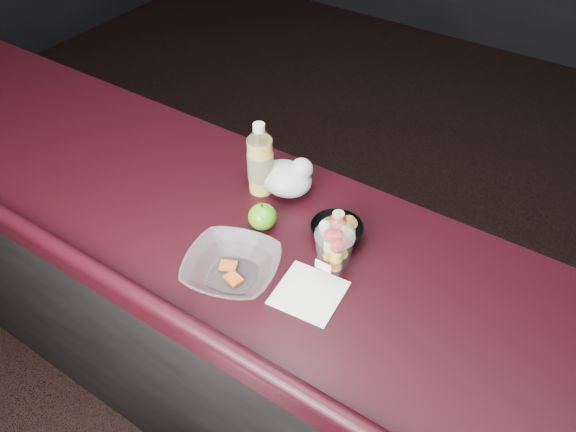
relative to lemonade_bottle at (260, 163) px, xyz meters
The scene contains 8 objects.
counter 0.67m from the lemonade_bottle, 34.79° to the right, with size 4.06×0.71×1.02m.
lemonade_bottle is the anchor object (origin of this frame).
fruit_cup 0.38m from the lemonade_bottle, 24.71° to the right, with size 0.10×0.10×0.15m.
green_apple 0.17m from the lemonade_bottle, 52.89° to the right, with size 0.08×0.08×0.08m.
plastic_bag 0.09m from the lemonade_bottle, 27.77° to the left, with size 0.16×0.13×0.12m.
snack_bowl 0.30m from the lemonade_bottle, 10.60° to the right, with size 0.15×0.15×0.08m.
takeout_bowl 0.36m from the lemonade_bottle, 66.42° to the right, with size 0.30×0.30×0.06m.
paper_napkin 0.44m from the lemonade_bottle, 38.18° to the right, with size 0.16×0.16×0.00m, color white.
Camera 1 is at (0.56, -0.58, 2.11)m, focal length 35.00 mm.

